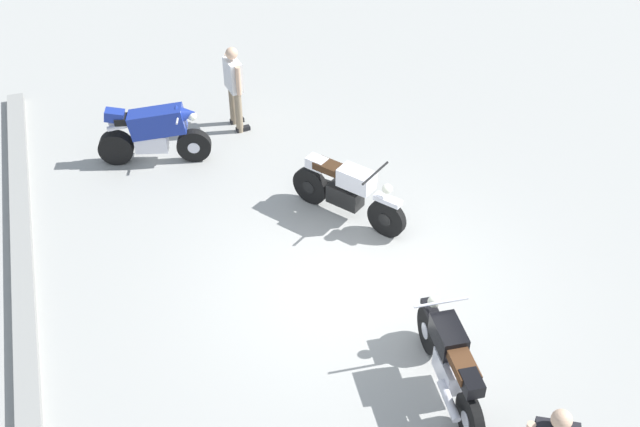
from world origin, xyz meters
The scene contains 6 objects.
ground_plane centered at (0.00, 0.00, 0.00)m, with size 40.00×40.00×0.00m, color #9E9E99.
curb_edge centered at (0.00, 4.60, 0.07)m, with size 14.00×0.30×0.15m, color gray.
motorcycle_black_cruiser centered at (-2.14, -0.43, 0.52)m, with size 2.09×0.70×1.09m.
motorcycle_blue_sportbike centered at (4.06, 2.26, 0.59)m, with size 0.83×1.93×1.14m.
motorcycle_silver_cruiser centered at (1.54, -0.39, 0.52)m, with size 1.75×1.34×1.09m.
person_in_white_shirt centered at (4.71, 0.67, 0.93)m, with size 0.64×0.35×1.64m.
Camera 1 is at (-7.75, 3.06, 7.96)m, focal length 44.30 mm.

